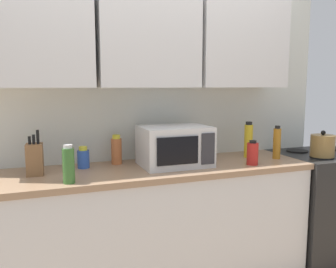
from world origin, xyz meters
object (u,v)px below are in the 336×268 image
object	(u,v)px
bottle_green_oil	(69,165)
stove_range	(322,205)
microwave	(175,146)
bottle_amber_vinegar	(277,143)
kettle	(322,146)
bottle_yellow_mustard	(248,140)
knife_block	(35,159)
bottle_red_sauce	(252,153)
bottle_spice_jar	(116,150)
bottle_blue_cleaner	(83,158)

from	to	relation	value
bottle_green_oil	stove_range	bearing A→B (deg)	5.48
stove_range	microwave	bearing A→B (deg)	179.22
stove_range	microwave	world-z (taller)	microwave
stove_range	microwave	distance (m)	1.47
stove_range	bottle_amber_vinegar	size ratio (longest dim) A/B	3.54
kettle	bottle_yellow_mustard	xyz separation A→B (m)	(-0.53, 0.22, 0.04)
microwave	bottle_amber_vinegar	xyz separation A→B (m)	(0.83, -0.06, -0.02)
stove_range	bottle_green_oil	distance (m)	2.18
kettle	bottle_yellow_mustard	world-z (taller)	bottle_yellow_mustard
knife_block	bottle_yellow_mustard	size ratio (longest dim) A/B	1.02
bottle_yellow_mustard	knife_block	bearing A→B (deg)	-179.68
bottle_amber_vinegar	bottle_yellow_mustard	distance (m)	0.22
bottle_amber_vinegar	bottle_red_sauce	distance (m)	0.32
bottle_green_oil	bottle_red_sauce	xyz separation A→B (m)	(1.28, 0.05, -0.03)
bottle_red_sauce	bottle_spice_jar	world-z (taller)	bottle_spice_jar
stove_range	bottle_green_oil	bearing A→B (deg)	-174.52
kettle	knife_block	bearing A→B (deg)	174.24
bottle_red_sauce	bottle_blue_cleaner	xyz separation A→B (m)	(-1.15, 0.31, -0.01)
bottle_blue_cleaner	bottle_yellow_mustard	xyz separation A→B (m)	(1.27, -0.08, 0.07)
microwave	bottle_green_oil	distance (m)	0.78
bottle_amber_vinegar	bottle_green_oil	world-z (taller)	bottle_amber_vinegar
stove_range	bottle_yellow_mustard	bearing A→B (deg)	173.37
stove_range	kettle	bearing A→B (deg)	-140.53
stove_range	bottle_yellow_mustard	world-z (taller)	bottle_yellow_mustard
stove_range	bottle_red_sauce	world-z (taller)	bottle_red_sauce
kettle	bottle_blue_cleaner	xyz separation A→B (m)	(-1.80, 0.30, -0.03)
bottle_spice_jar	bottle_blue_cleaner	xyz separation A→B (m)	(-0.24, -0.05, -0.03)
bottle_green_oil	bottle_blue_cleaner	world-z (taller)	bottle_green_oil
bottle_amber_vinegar	stove_range	bearing A→B (deg)	4.45
kettle	bottle_red_sauce	size ratio (longest dim) A/B	1.17
bottle_red_sauce	bottle_blue_cleaner	world-z (taller)	bottle_red_sauce
bottle_amber_vinegar	bottle_green_oil	distance (m)	1.58
microwave	bottle_green_oil	size ratio (longest dim) A/B	2.11
bottle_blue_cleaner	bottle_yellow_mustard	world-z (taller)	bottle_yellow_mustard
microwave	bottle_spice_jar	world-z (taller)	microwave
bottle_yellow_mustard	microwave	bearing A→B (deg)	-174.42
stove_range	bottle_red_sauce	bearing A→B (deg)	-169.28
stove_range	bottle_red_sauce	size ratio (longest dim) A/B	5.17
kettle	microwave	bearing A→B (deg)	172.37
kettle	bottle_amber_vinegar	distance (m)	0.37
bottle_spice_jar	bottle_yellow_mustard	bearing A→B (deg)	-6.93
microwave	stove_range	bearing A→B (deg)	-0.78
bottle_green_oil	microwave	bearing A→B (deg)	16.43
bottle_yellow_mustard	bottle_blue_cleaner	bearing A→B (deg)	176.50
bottle_spice_jar	bottle_yellow_mustard	distance (m)	1.04
stove_range	bottle_green_oil	size ratio (longest dim) A/B	4.00
stove_range	bottle_yellow_mustard	size ratio (longest dim) A/B	3.22
stove_range	knife_block	xyz separation A→B (m)	(-2.28, 0.07, 0.55)
bottle_amber_vinegar	bottle_spice_jar	size ratio (longest dim) A/B	1.21
bottle_green_oil	bottle_yellow_mustard	distance (m)	1.42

